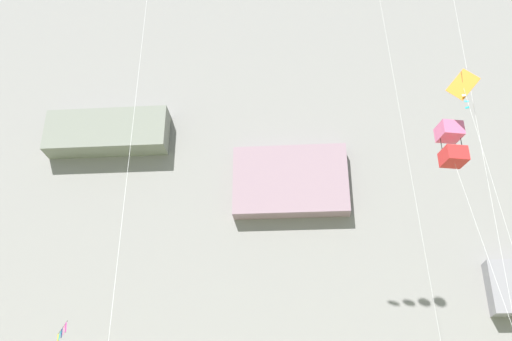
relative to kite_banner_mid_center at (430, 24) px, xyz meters
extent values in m
cube|color=gray|center=(-7.82, 44.66, 8.90)|extent=(180.00, 28.15, 60.45)
cube|color=gray|center=(-27.98, 29.67, 11.29)|extent=(13.58, 3.28, 4.87)
cube|color=gray|center=(-7.82, 30.35, 4.81)|extent=(11.91, 2.89, 7.65)
cylinder|color=silver|center=(0.60, -2.06, -8.29)|extent=(1.39, 3.31, 25.82)
cylinder|color=black|center=(-19.98, 6.31, -14.03)|extent=(2.25, 4.18, 0.02)
cube|color=yellow|center=(-20.87, 7.98, -14.28)|extent=(0.26, 0.40, 0.46)
cube|color=teal|center=(-20.42, 7.14, -14.28)|extent=(0.26, 0.40, 0.46)
cube|color=navy|center=(-19.98, 6.31, -14.28)|extent=(0.24, 0.39, 0.46)
cube|color=pink|center=(-19.53, 5.48, -14.28)|extent=(0.23, 0.38, 0.46)
cube|color=#CC3399|center=(-19.09, 4.64, -14.28)|extent=(0.26, 0.40, 0.46)
cylinder|color=silver|center=(-12.26, -8.57, -12.26)|extent=(1.13, 3.39, 17.89)
cube|color=pink|center=(-0.32, -1.12, -7.01)|extent=(1.17, 1.17, 0.68)
cube|color=red|center=(-0.32, -1.12, -8.26)|extent=(1.17, 1.17, 0.68)
cylinder|color=black|center=(0.12, -1.12, -7.63)|extent=(0.03, 0.03, 1.83)
cylinder|color=black|center=(-0.76, -1.12, -7.63)|extent=(0.03, 0.03, 1.83)
cylinder|color=silver|center=(-0.23, -3.50, -14.90)|extent=(0.19, 4.76, 12.61)
cylinder|color=silver|center=(-1.18, 3.96, -4.88)|extent=(0.62, 3.02, 32.65)
cube|color=orange|center=(0.09, -2.75, -5.62)|extent=(1.42, 0.48, 1.46)
cylinder|color=black|center=(0.09, -2.75, -5.62)|extent=(0.06, 0.26, 1.20)
cube|color=white|center=(0.05, -2.75, -6.17)|extent=(0.17, 0.03, 0.09)
cube|color=#38B2D1|center=(0.10, -2.75, -6.47)|extent=(0.17, 0.02, 0.09)
cube|color=teal|center=(0.09, -2.75, -6.78)|extent=(0.17, 0.08, 0.09)
camera|label=1|loc=(-7.19, -23.43, -19.28)|focal=39.22mm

